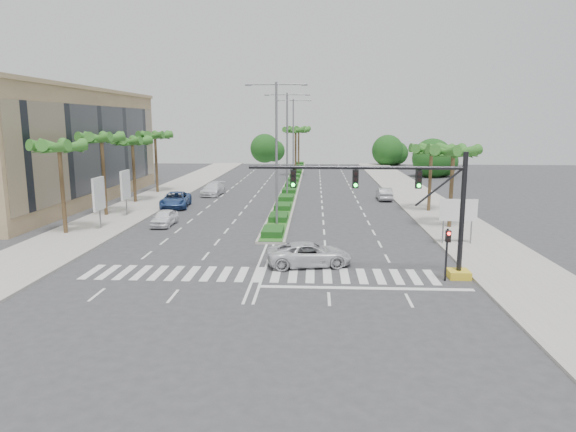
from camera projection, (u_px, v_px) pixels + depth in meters
The scene contains 28 objects.
ground at pixel (259, 275), 30.02m from camera, with size 160.00×160.00×0.00m, color #333335.
footpath_right at pixel (440, 215), 48.85m from camera, with size 6.00×120.00×0.15m, color gray.
footpath_left at pixel (128, 212), 50.45m from camera, with size 6.00×120.00×0.15m, color gray.
median at pixel (293, 183), 74.20m from camera, with size 2.20×75.00×0.20m, color gray.
median_grass at pixel (293, 182), 74.17m from camera, with size 1.80×75.00×0.04m, color #296322.
building at pixel (47, 148), 55.83m from camera, with size 12.00×36.00×12.00m, color tan.
signal_gantry at pixel (422, 218), 28.91m from camera, with size 12.60×1.20×7.20m.
pedestrian_signal at pixel (447, 246), 28.43m from camera, with size 0.28×0.36×3.00m.
direction_sign at pixel (458, 212), 36.72m from camera, with size 2.70×0.11×3.40m.
billboard_near at pixel (99, 194), 42.03m from camera, with size 0.18×2.10×4.35m.
billboard_far at pixel (125, 185), 47.92m from camera, with size 0.18×2.10×4.35m.
palm_left_near at pixel (59, 150), 39.50m from camera, with size 4.57×4.68×7.55m.
palm_left_mid at pixel (102, 141), 47.28m from camera, with size 4.57×4.68×7.95m.
palm_left_far at pixel (132, 144), 55.25m from camera, with size 4.57×4.68×7.35m.
palm_left_end at pixel (155, 138), 63.03m from camera, with size 4.57×4.68×7.75m.
palm_right_near at pixel (453, 154), 41.88m from camera, with size 4.57×4.68×7.05m.
palm_right_far at pixel (431, 152), 49.79m from camera, with size 4.57×4.68×6.75m.
palm_median_a at pixel (296, 132), 82.73m from camera, with size 4.57×4.68×8.05m.
palm_median_b at pixel (299, 130), 97.46m from camera, with size 4.57×4.68×8.05m.
streetlight_near at pixel (276, 146), 42.54m from camera, with size 5.10×0.25×12.00m.
streetlight_mid at pixel (287, 140), 58.25m from camera, with size 5.10×0.25×12.00m.
streetlight_far at pixel (293, 136), 73.96m from camera, with size 5.10×0.25×12.00m.
car_parked_a at pixel (164, 218), 44.05m from camera, with size 1.62×4.03×1.37m, color white.
car_parked_b at pixel (175, 199), 55.02m from camera, with size 1.36×3.90×1.29m, color #B7B8BC.
car_parked_c at pixel (176, 200), 53.41m from camera, with size 2.67×5.79×1.61m, color navy.
car_parked_d at pixel (213, 189), 62.37m from camera, with size 2.10×5.16×1.50m, color white.
car_crossing at pixel (309, 254), 31.80m from camera, with size 2.43×5.27×1.46m, color silver.
car_right at pixel (384, 194), 58.57m from camera, with size 1.50×4.29×1.41m, color #A4A3A8.
Camera 1 is at (3.25, -28.77, 8.83)m, focal length 32.00 mm.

